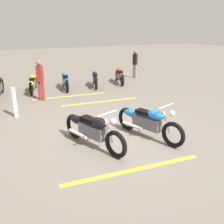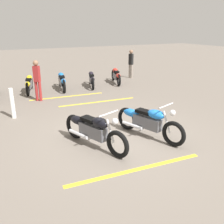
{
  "view_description": "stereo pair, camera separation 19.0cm",
  "coord_description": "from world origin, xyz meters",
  "px_view_note": "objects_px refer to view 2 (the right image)",
  "views": [
    {
      "loc": [
        -5.65,
        2.83,
        2.9
      ],
      "look_at": [
        0.2,
        0.0,
        0.65
      ],
      "focal_mm": 39.78,
      "sensor_mm": 36.0,
      "label": 1
    },
    {
      "loc": [
        -5.57,
        3.0,
        2.9
      ],
      "look_at": [
        0.2,
        0.0,
        0.65
      ],
      "focal_mm": 39.78,
      "sensor_mm": 36.0,
      "label": 2
    }
  ],
  "objects_px": {
    "motorcycle_row_far_left": "(116,76)",
    "motorcycle_row_left": "(92,79)",
    "motorcycle_bright_foreground": "(147,121)",
    "motorcycle_row_center": "(62,81)",
    "bollard_post": "(12,103)",
    "motorcycle_dark_foreground": "(93,129)",
    "motorcycle_row_right": "(29,84)",
    "bystander_secondary": "(131,62)",
    "bystander_near_row": "(37,79)"
  },
  "relations": [
    {
      "from": "motorcycle_row_center",
      "to": "bystander_near_row",
      "type": "xyz_separation_m",
      "value": [
        -1.39,
        1.41,
        0.49
      ]
    },
    {
      "from": "motorcycle_row_far_left",
      "to": "bystander_secondary",
      "type": "distance_m",
      "value": 1.83
    },
    {
      "from": "motorcycle_row_left",
      "to": "motorcycle_row_right",
      "type": "relative_size",
      "value": 0.97
    },
    {
      "from": "motorcycle_bright_foreground",
      "to": "motorcycle_row_left",
      "type": "bearing_deg",
      "value": 152.7
    },
    {
      "from": "motorcycle_dark_foreground",
      "to": "bystander_near_row",
      "type": "distance_m",
      "value": 4.84
    },
    {
      "from": "motorcycle_row_right",
      "to": "bollard_post",
      "type": "relative_size",
      "value": 1.92
    },
    {
      "from": "motorcycle_row_left",
      "to": "motorcycle_row_right",
      "type": "distance_m",
      "value": 2.99
    },
    {
      "from": "motorcycle_row_left",
      "to": "motorcycle_bright_foreground",
      "type": "bearing_deg",
      "value": -171.57
    },
    {
      "from": "bollard_post",
      "to": "bystander_secondary",
      "type": "bearing_deg",
      "value": -60.2
    },
    {
      "from": "motorcycle_row_far_left",
      "to": "motorcycle_row_left",
      "type": "bearing_deg",
      "value": 112.86
    },
    {
      "from": "motorcycle_row_far_left",
      "to": "motorcycle_row_right",
      "type": "bearing_deg",
      "value": 104.6
    },
    {
      "from": "motorcycle_row_left",
      "to": "motorcycle_row_far_left",
      "type": "bearing_deg",
      "value": -65.97
    },
    {
      "from": "motorcycle_row_center",
      "to": "motorcycle_dark_foreground",
      "type": "bearing_deg",
      "value": 179.65
    },
    {
      "from": "motorcycle_dark_foreground",
      "to": "motorcycle_row_right",
      "type": "height_order",
      "value": "motorcycle_dark_foreground"
    },
    {
      "from": "motorcycle_bright_foreground",
      "to": "motorcycle_dark_foreground",
      "type": "xyz_separation_m",
      "value": [
        0.14,
        1.55,
        0.0
      ]
    },
    {
      "from": "motorcycle_bright_foreground",
      "to": "bollard_post",
      "type": "distance_m",
      "value": 4.49
    },
    {
      "from": "motorcycle_dark_foreground",
      "to": "motorcycle_row_right",
      "type": "bearing_deg",
      "value": 164.5
    },
    {
      "from": "bystander_secondary",
      "to": "bystander_near_row",
      "type": "bearing_deg",
      "value": 179.52
    },
    {
      "from": "motorcycle_row_right",
      "to": "bystander_near_row",
      "type": "bearing_deg",
      "value": -160.35
    },
    {
      "from": "motorcycle_row_left",
      "to": "bystander_secondary",
      "type": "xyz_separation_m",
      "value": [
        1.11,
        -2.98,
        0.51
      ]
    },
    {
      "from": "bystander_secondary",
      "to": "bollard_post",
      "type": "xyz_separation_m",
      "value": [
        -4.04,
        7.05,
        -0.4
      ]
    },
    {
      "from": "motorcycle_dark_foreground",
      "to": "motorcycle_row_center",
      "type": "bearing_deg",
      "value": 150.89
    },
    {
      "from": "motorcycle_row_left",
      "to": "motorcycle_row_center",
      "type": "height_order",
      "value": "motorcycle_row_center"
    },
    {
      "from": "motorcycle_bright_foreground",
      "to": "motorcycle_dark_foreground",
      "type": "distance_m",
      "value": 1.56
    },
    {
      "from": "motorcycle_row_far_left",
      "to": "motorcycle_row_center",
      "type": "relative_size",
      "value": 0.96
    },
    {
      "from": "bystander_near_row",
      "to": "bollard_post",
      "type": "distance_m",
      "value": 2.09
    },
    {
      "from": "motorcycle_bright_foreground",
      "to": "bystander_near_row",
      "type": "xyz_separation_m",
      "value": [
        4.95,
        1.88,
        0.46
      ]
    },
    {
      "from": "bollard_post",
      "to": "motorcycle_bright_foreground",
      "type": "bearing_deg",
      "value": -136.84
    },
    {
      "from": "motorcycle_row_far_left",
      "to": "bollard_post",
      "type": "xyz_separation_m",
      "value": [
        -3.09,
        5.56,
        0.09
      ]
    },
    {
      "from": "motorcycle_bright_foreground",
      "to": "bollard_post",
      "type": "xyz_separation_m",
      "value": [
        3.27,
        3.07,
        0.04
      ]
    },
    {
      "from": "motorcycle_dark_foreground",
      "to": "bystander_secondary",
      "type": "distance_m",
      "value": 9.07
    },
    {
      "from": "motorcycle_dark_foreground",
      "to": "bystander_secondary",
      "type": "bearing_deg",
      "value": 123.06
    },
    {
      "from": "motorcycle_row_far_left",
      "to": "motorcycle_row_left",
      "type": "height_order",
      "value": "motorcycle_row_far_left"
    },
    {
      "from": "motorcycle_bright_foreground",
      "to": "motorcycle_row_center",
      "type": "distance_m",
      "value": 6.36
    },
    {
      "from": "motorcycle_row_center",
      "to": "bollard_post",
      "type": "distance_m",
      "value": 4.01
    },
    {
      "from": "motorcycle_bright_foreground",
      "to": "motorcycle_row_right",
      "type": "bearing_deg",
      "value": 178.76
    },
    {
      "from": "motorcycle_dark_foreground",
      "to": "bollard_post",
      "type": "bearing_deg",
      "value": -173.44
    },
    {
      "from": "bystander_near_row",
      "to": "bystander_secondary",
      "type": "distance_m",
      "value": 6.33
    },
    {
      "from": "motorcycle_dark_foreground",
      "to": "bystander_near_row",
      "type": "height_order",
      "value": "bystander_near_row"
    },
    {
      "from": "motorcycle_row_right",
      "to": "bystander_secondary",
      "type": "height_order",
      "value": "bystander_secondary"
    },
    {
      "from": "motorcycle_dark_foreground",
      "to": "motorcycle_row_center",
      "type": "xyz_separation_m",
      "value": [
        6.2,
        -1.07,
        -0.04
      ]
    },
    {
      "from": "motorcycle_row_center",
      "to": "bystander_secondary",
      "type": "distance_m",
      "value": 4.59
    },
    {
      "from": "motorcycle_row_center",
      "to": "bollard_post",
      "type": "height_order",
      "value": "bollard_post"
    },
    {
      "from": "motorcycle_row_right",
      "to": "bollard_post",
      "type": "distance_m",
      "value": 3.42
    },
    {
      "from": "bollard_post",
      "to": "motorcycle_row_left",
      "type": "bearing_deg",
      "value": -54.31
    },
    {
      "from": "motorcycle_bright_foreground",
      "to": "motorcycle_dark_foreground",
      "type": "bearing_deg",
      "value": -113.23
    },
    {
      "from": "motorcycle_dark_foreground",
      "to": "motorcycle_row_center",
      "type": "height_order",
      "value": "motorcycle_dark_foreground"
    },
    {
      "from": "motorcycle_row_left",
      "to": "bollard_post",
      "type": "xyz_separation_m",
      "value": [
        -2.93,
        4.07,
        0.11
      ]
    },
    {
      "from": "bystander_near_row",
      "to": "motorcycle_row_left",
      "type": "bearing_deg",
      "value": -26.7
    },
    {
      "from": "motorcycle_row_center",
      "to": "bollard_post",
      "type": "xyz_separation_m",
      "value": [
        -3.07,
        2.59,
        0.08
      ]
    }
  ]
}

